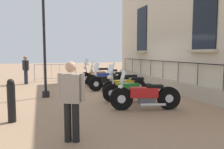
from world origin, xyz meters
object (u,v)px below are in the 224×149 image
at_px(crowd_barrier, 56,72).
at_px(motorcycle_blue, 106,78).
at_px(bollard, 11,100).
at_px(pedestrian_walking, 26,68).
at_px(pedestrian_standing, 71,97).
at_px(motorcycle_yellow, 124,85).
at_px(motorcycle_green, 129,90).
at_px(motorcycle_orange, 98,76).
at_px(lamppost, 43,8).
at_px(motorcycle_black, 109,81).
at_px(motorcycle_red, 144,96).

bearing_deg(crowd_barrier, motorcycle_blue, 124.85).
xyz_separation_m(bollard, pedestrian_walking, (0.05, -7.14, 0.32)).
height_order(bollard, pedestrian_standing, pedestrian_standing).
height_order(motorcycle_yellow, motorcycle_green, motorcycle_green).
distance_m(motorcycle_orange, lamppost, 5.24).
xyz_separation_m(motorcycle_orange, motorcycle_black, (0.07, 2.41, -0.01)).
relative_size(motorcycle_blue, lamppost, 0.42).
height_order(motorcycle_yellow, lamppost, lamppost).
height_order(motorcycle_green, pedestrian_walking, pedestrian_walking).
xyz_separation_m(motorcycle_orange, pedestrian_walking, (3.87, -0.99, 0.43)).
bearing_deg(motorcycle_green, motorcycle_black, -91.32).
bearing_deg(bollard, motorcycle_orange, -121.84).
bearing_deg(pedestrian_walking, crowd_barrier, -148.44).
height_order(motorcycle_red, crowd_barrier, motorcycle_red).
xyz_separation_m(motorcycle_green, pedestrian_standing, (2.43, 2.92, 0.46)).
bearing_deg(bollard, motorcycle_red, -179.22).
bearing_deg(motorcycle_red, bollard, 0.78).
relative_size(motorcycle_black, crowd_barrier, 0.81).
bearing_deg(motorcycle_black, pedestrian_standing, 65.40).
xyz_separation_m(motorcycle_yellow, motorcycle_red, (0.27, 2.37, 0.02)).
relative_size(pedestrian_standing, pedestrian_walking, 1.01).
distance_m(motorcycle_blue, motorcycle_yellow, 2.46).
bearing_deg(motorcycle_blue, motorcycle_red, 87.33).
distance_m(motorcycle_yellow, pedestrian_walking, 6.21).
distance_m(bollard, pedestrian_standing, 2.14).
bearing_deg(motorcycle_orange, motorcycle_green, 88.47).
relative_size(motorcycle_green, pedestrian_standing, 1.23).
bearing_deg(motorcycle_yellow, crowd_barrier, -67.92).
relative_size(motorcycle_blue, crowd_barrier, 0.84).
relative_size(motorcycle_yellow, crowd_barrier, 0.77).
bearing_deg(motorcycle_orange, bollard, 58.16).
bearing_deg(motorcycle_black, lamppost, 14.69).
distance_m(motorcycle_orange, pedestrian_walking, 4.02).
relative_size(motorcycle_red, bollard, 1.94).
xyz_separation_m(motorcycle_orange, bollard, (3.82, 6.15, 0.11)).
relative_size(motorcycle_orange, motorcycle_black, 1.05).
relative_size(motorcycle_yellow, lamppost, 0.39).
bearing_deg(motorcycle_red, pedestrian_walking, -62.20).
distance_m(crowd_barrier, bollard, 8.33).
xyz_separation_m(motorcycle_orange, crowd_barrier, (2.20, -2.02, 0.13)).
bearing_deg(crowd_barrier, motorcycle_yellow, 112.08).
xyz_separation_m(lamppost, pedestrian_walking, (0.94, -4.15, -2.56)).
xyz_separation_m(motorcycle_black, lamppost, (2.85, 0.75, 3.00)).
relative_size(bollard, pedestrian_standing, 0.70).
bearing_deg(motorcycle_yellow, motorcycle_green, 77.23).
height_order(motorcycle_red, bollard, motorcycle_red).
relative_size(motorcycle_red, pedestrian_standing, 1.35).
distance_m(crowd_barrier, pedestrian_standing, 9.88).
bearing_deg(motorcycle_red, motorcycle_black, -90.86).
relative_size(motorcycle_blue, motorcycle_green, 1.11).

